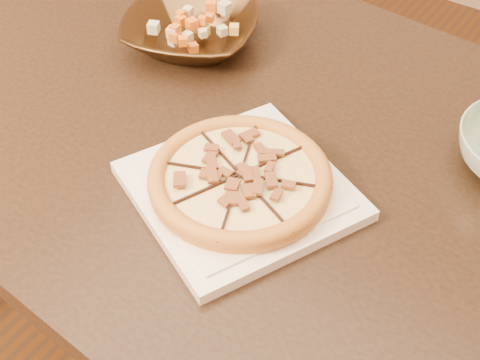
{
  "coord_description": "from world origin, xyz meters",
  "views": [
    {
      "loc": [
        0.58,
        -0.59,
        1.43
      ],
      "look_at": [
        0.21,
        -0.04,
        0.78
      ],
      "focal_mm": 50.0,
      "sensor_mm": 36.0,
      "label": 1
    }
  ],
  "objects_px": {
    "dining_table": "(243,168)",
    "bronze_bowl": "(191,31)",
    "pizza": "(240,178)",
    "plate": "(240,190)"
  },
  "relations": [
    {
      "from": "dining_table",
      "to": "bronze_bowl",
      "type": "height_order",
      "value": "bronze_bowl"
    },
    {
      "from": "dining_table",
      "to": "bronze_bowl",
      "type": "bearing_deg",
      "value": 147.67
    },
    {
      "from": "pizza",
      "to": "dining_table",
      "type": "bearing_deg",
      "value": 122.59
    },
    {
      "from": "plate",
      "to": "bronze_bowl",
      "type": "relative_size",
      "value": 1.54
    },
    {
      "from": "dining_table",
      "to": "plate",
      "type": "xyz_separation_m",
      "value": [
        0.09,
        -0.14,
        0.11
      ]
    },
    {
      "from": "dining_table",
      "to": "bronze_bowl",
      "type": "xyz_separation_m",
      "value": [
        -0.2,
        0.13,
        0.13
      ]
    },
    {
      "from": "dining_table",
      "to": "plate",
      "type": "relative_size",
      "value": 3.94
    },
    {
      "from": "bronze_bowl",
      "to": "pizza",
      "type": "bearing_deg",
      "value": -42.53
    },
    {
      "from": "dining_table",
      "to": "pizza",
      "type": "distance_m",
      "value": 0.21
    },
    {
      "from": "dining_table",
      "to": "pizza",
      "type": "xyz_separation_m",
      "value": [
        0.09,
        -0.14,
        0.14
      ]
    }
  ]
}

